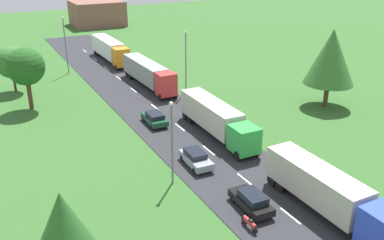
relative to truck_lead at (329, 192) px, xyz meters
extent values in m
cube|color=#2B2B30|center=(-2.60, 9.32, -2.03)|extent=(10.00, 140.00, 0.06)
cube|color=white|center=(-2.60, 1.13, -1.99)|extent=(0.16, 2.40, 0.01)
cube|color=white|center=(-2.60, 7.35, -1.99)|extent=(0.16, 2.40, 0.01)
cube|color=white|center=(-2.60, 13.92, -1.99)|extent=(0.16, 2.40, 0.01)
cube|color=white|center=(-2.60, 20.66, -1.99)|extent=(0.16, 2.40, 0.01)
cube|color=white|center=(-2.60, 28.05, -1.99)|extent=(0.16, 2.40, 0.01)
cube|color=white|center=(-2.60, 35.90, -1.99)|extent=(0.16, 2.40, 0.01)
cube|color=white|center=(-2.60, 42.71, -1.99)|extent=(0.16, 2.40, 0.01)
cube|color=white|center=(-2.60, 49.21, -1.99)|extent=(0.16, 2.40, 0.01)
cube|color=white|center=(-2.60, 56.17, -1.99)|extent=(0.16, 2.40, 0.01)
cube|color=white|center=(-2.60, 63.54, -1.99)|extent=(0.16, 2.40, 0.01)
cube|color=blue|center=(0.02, -5.04, -0.10)|extent=(2.45, 2.78, 2.80)
cube|color=beige|center=(0.00, 1.46, 0.12)|extent=(2.53, 9.54, 2.64)
cube|color=black|center=(0.00, 1.46, -1.40)|extent=(0.93, 9.05, 0.24)
cylinder|color=black|center=(1.04, 4.32, -1.50)|extent=(0.35, 1.00, 1.00)
cylinder|color=black|center=(-1.06, 4.31, -1.50)|extent=(0.35, 1.00, 1.00)
cylinder|color=black|center=(1.03, 5.46, -1.50)|extent=(0.35, 1.00, 1.00)
cylinder|color=black|center=(-1.07, 5.46, -1.50)|extent=(0.35, 1.00, 1.00)
cube|color=green|center=(-0.09, 11.37, -0.19)|extent=(2.49, 2.73, 2.62)
cube|color=black|center=(-0.11, 10.08, 0.28)|extent=(2.10, 0.14, 1.15)
cube|color=beige|center=(0.04, 18.20, 0.16)|extent=(2.68, 10.31, 2.72)
cube|color=black|center=(0.04, 18.20, -1.40)|extent=(1.07, 9.77, 0.24)
cylinder|color=black|center=(0.95, 10.68, -1.50)|extent=(0.37, 1.01, 1.00)
cylinder|color=black|center=(-1.15, 10.71, -1.50)|extent=(0.37, 1.01, 1.00)
cylinder|color=black|center=(1.14, 21.26, -1.50)|extent=(0.37, 1.01, 1.00)
cylinder|color=black|center=(-0.96, 21.29, -1.50)|extent=(0.37, 1.01, 1.00)
cylinder|color=black|center=(1.16, 22.49, -1.50)|extent=(0.37, 1.01, 1.00)
cylinder|color=black|center=(-0.94, 22.53, -1.50)|extent=(0.37, 1.01, 1.00)
cube|color=red|center=(0.16, 30.47, 0.03)|extent=(2.48, 2.25, 3.06)
cube|color=black|center=(0.18, 29.43, 0.58)|extent=(2.10, 0.14, 1.34)
cube|color=gray|center=(0.03, 37.80, 0.17)|extent=(2.71, 11.79, 2.73)
cube|color=black|center=(0.03, 37.80, -1.40)|extent=(1.10, 11.17, 0.24)
cylinder|color=black|center=(1.22, 29.94, -1.50)|extent=(0.37, 1.01, 1.00)
cylinder|color=black|center=(-0.88, 29.90, -1.50)|extent=(0.37, 1.01, 1.00)
cylinder|color=black|center=(1.01, 41.34, -1.50)|extent=(0.37, 1.01, 1.00)
cylinder|color=black|center=(-1.09, 41.30, -1.50)|extent=(0.37, 1.01, 1.00)
cylinder|color=black|center=(0.99, 42.75, -1.50)|extent=(0.37, 1.01, 1.00)
cylinder|color=black|center=(-1.11, 42.71, -1.50)|extent=(0.37, 1.01, 1.00)
cube|color=orange|center=(-0.33, 47.68, 0.01)|extent=(2.47, 2.38, 3.01)
cube|color=black|center=(-0.32, 46.56, 0.55)|extent=(2.10, 0.12, 1.33)
cube|color=white|center=(-0.41, 54.87, 0.28)|extent=(2.63, 11.35, 2.97)
cube|color=black|center=(-0.41, 54.87, -1.40)|extent=(1.02, 10.77, 0.24)
cylinder|color=black|center=(0.72, 47.10, -1.50)|extent=(0.36, 1.00, 1.00)
cylinder|color=black|center=(-1.38, 47.08, -1.50)|extent=(0.36, 1.00, 1.00)
cylinder|color=black|center=(0.60, 58.28, -1.50)|extent=(0.36, 1.00, 1.00)
cylinder|color=black|center=(-1.50, 58.25, -1.50)|extent=(0.36, 1.00, 1.00)
cylinder|color=black|center=(0.58, 59.64, -1.50)|extent=(0.36, 1.00, 1.00)
cylinder|color=black|center=(-1.52, 59.61, -1.50)|extent=(0.36, 1.00, 1.00)
cube|color=black|center=(-4.78, 3.37, -1.37)|extent=(1.95, 4.27, 0.61)
cube|color=black|center=(-4.79, 3.15, -0.78)|extent=(1.60, 2.41, 0.58)
cylinder|color=black|center=(-5.53, 4.82, -1.68)|extent=(0.24, 0.65, 0.64)
cylinder|color=black|center=(-3.93, 4.77, -1.68)|extent=(0.24, 0.65, 0.64)
cylinder|color=black|center=(-5.63, 1.96, -1.68)|extent=(0.24, 0.65, 0.64)
cylinder|color=black|center=(-4.03, 1.91, -1.68)|extent=(0.24, 0.65, 0.64)
cube|color=#8C939E|center=(-5.27, 11.67, -1.35)|extent=(1.97, 4.21, 0.65)
cube|color=black|center=(-5.26, 11.88, -0.78)|extent=(1.61, 2.38, 0.49)
cylinder|color=black|center=(-4.52, 10.23, -1.68)|extent=(0.25, 0.65, 0.64)
cylinder|color=black|center=(-6.13, 10.29, -1.68)|extent=(0.25, 0.65, 0.64)
cylinder|color=black|center=(-4.41, 13.04, -1.68)|extent=(0.25, 0.65, 0.64)
cylinder|color=black|center=(-6.02, 13.11, -1.68)|extent=(0.25, 0.65, 0.64)
cube|color=#19472D|center=(-4.79, 22.93, -1.37)|extent=(1.97, 4.29, 0.61)
cube|color=black|center=(-4.79, 22.72, -0.81)|extent=(1.63, 2.41, 0.50)
cylinder|color=black|center=(-5.60, 24.39, -1.68)|extent=(0.23, 0.64, 0.64)
cylinder|color=black|center=(-3.92, 24.35, -1.68)|extent=(0.23, 0.64, 0.64)
cylinder|color=black|center=(-5.66, 21.50, -1.68)|extent=(0.23, 0.64, 0.64)
cylinder|color=black|center=(-3.98, 21.47, -1.68)|extent=(0.23, 0.64, 0.64)
cylinder|color=black|center=(-6.33, 0.65, -1.68)|extent=(0.12, 0.64, 0.64)
cylinder|color=black|center=(-6.33, 1.95, -1.68)|extent=(0.14, 0.64, 0.64)
cube|color=red|center=(-6.33, 1.30, -1.46)|extent=(0.20, 1.40, 0.36)
ellipsoid|color=black|center=(-6.33, 1.15, -1.23)|extent=(0.28, 0.52, 0.28)
cylinder|color=slate|center=(-8.53, 9.97, 1.61)|extent=(0.18, 0.18, 7.35)
sphere|color=silver|center=(-8.53, 9.97, 5.41)|extent=(0.36, 0.36, 0.36)
cylinder|color=slate|center=(3.52, 31.19, 2.25)|extent=(0.18, 0.18, 8.61)
sphere|color=silver|center=(3.52, 31.19, 6.67)|extent=(0.36, 0.36, 0.36)
cylinder|color=slate|center=(-8.91, 49.21, 2.38)|extent=(0.18, 0.18, 8.88)
sphere|color=silver|center=(-8.91, 49.21, 6.94)|extent=(0.36, 0.36, 0.36)
cylinder|color=#513823|center=(-16.79, 34.93, -0.14)|extent=(0.55, 0.55, 3.84)
sphere|color=#23561E|center=(-16.79, 34.93, 3.54)|extent=(4.71, 4.71, 4.71)
cone|color=#2D6628|center=(-19.27, 2.10, 2.33)|extent=(3.79, 3.79, 4.16)
cylinder|color=#513823|center=(-17.74, 43.19, -0.72)|extent=(0.37, 0.37, 2.67)
sphere|color=#38702D|center=(-17.74, 43.19, 2.29)|extent=(4.48, 4.48, 4.48)
cylinder|color=#513823|center=(17.33, 18.28, -0.51)|extent=(0.60, 0.60, 3.09)
cone|color=#38702D|center=(17.33, 18.28, 4.51)|extent=(6.32, 6.32, 6.95)
cube|color=brown|center=(8.04, 91.07, 1.01)|extent=(12.44, 11.32, 6.14)
camera|label=1|loc=(-22.18, -19.89, 17.51)|focal=39.86mm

